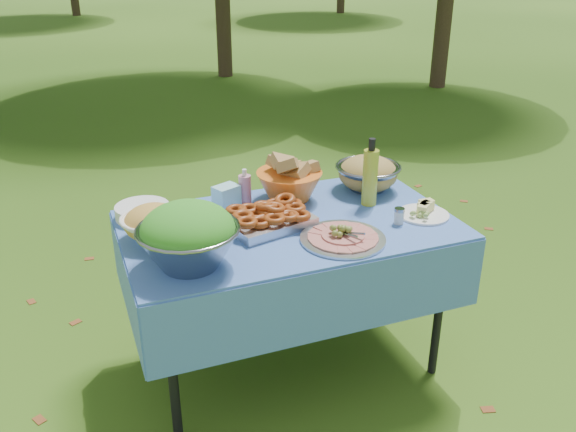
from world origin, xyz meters
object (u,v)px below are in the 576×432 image
Objects in this scene: plate_stack at (142,211)px; pasta_bowl_steel at (368,173)px; oil_bottle at (370,172)px; charcuterie_platter at (343,231)px; salad_bowl at (188,236)px; picnic_table at (289,296)px; bread_bowl at (289,178)px.

plate_stack is 1.12m from pasta_bowl_steel.
plate_stack is 1.06m from oil_bottle.
salad_bowl is at bearing 178.58° from charcuterie_platter.
plate_stack is at bearing 167.21° from oil_bottle.
oil_bottle is (-0.09, -0.18, 0.08)m from pasta_bowl_steel.
pasta_bowl_steel is 0.99× the size of oil_bottle.
plate_stack is 0.76× the size of pasta_bowl_steel.
plate_stack is (-0.60, 0.30, 0.41)m from picnic_table.
bread_bowl is (0.70, -0.04, 0.08)m from plate_stack.
charcuterie_platter reaches higher than picnic_table.
oil_bottle reaches higher than charcuterie_platter.
charcuterie_platter is at bearing -1.42° from salad_bowl.
picnic_table is 0.51m from charcuterie_platter.
pasta_bowl_steel is 0.89× the size of charcuterie_platter.
charcuterie_platter is at bearing -133.04° from oil_bottle.
picnic_table is at bearing -155.14° from pasta_bowl_steel.
charcuterie_platter is (0.75, -0.54, 0.01)m from plate_stack.
picnic_table is at bearing -26.49° from plate_stack.
bread_bowl is 0.39m from oil_bottle.
oil_bottle is (0.43, 0.06, 0.54)m from picnic_table.
bread_bowl reaches higher than pasta_bowl_steel.
salad_bowl is 0.77m from bread_bowl.
oil_bottle is at bearing 46.96° from charcuterie_platter.
charcuterie_platter is (0.65, -0.02, -0.09)m from salad_bowl.
oil_bottle is at bearing -30.83° from bread_bowl.
picnic_table is at bearing 24.14° from salad_bowl.
pasta_bowl_steel is (0.42, -0.02, -0.02)m from bread_bowl.
bread_bowl is at bearing 149.17° from oil_bottle.
bread_bowl reaches higher than picnic_table.
oil_bottle reaches higher than plate_stack.
pasta_bowl_steel is at bearing 52.43° from charcuterie_platter.
salad_bowl reaches higher than charcuterie_platter.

